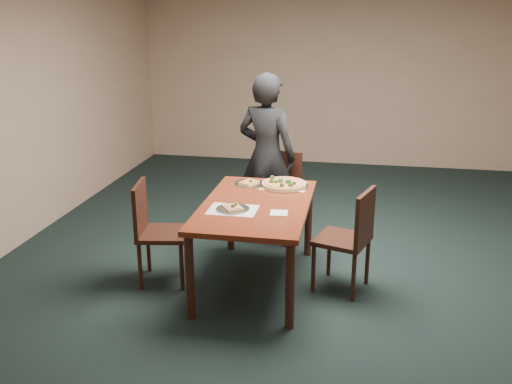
% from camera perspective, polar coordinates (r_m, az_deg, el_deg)
% --- Properties ---
extents(ground, '(8.00, 8.00, 0.00)m').
position_cam_1_polar(ground, '(5.37, 5.30, -7.94)').
color(ground, black).
rests_on(ground, ground).
extents(room_shell, '(8.00, 8.00, 8.00)m').
position_cam_1_polar(room_shell, '(4.87, 5.89, 10.81)').
color(room_shell, tan).
rests_on(room_shell, ground).
extents(dining_table, '(0.90, 1.50, 0.75)m').
position_cam_1_polar(dining_table, '(4.89, -0.00, -2.14)').
color(dining_table, '#5C2012').
rests_on(dining_table, ground).
extents(chair_far, '(0.50, 0.50, 0.91)m').
position_cam_1_polar(chair_far, '(5.99, 2.28, 0.24)').
color(chair_far, black).
rests_on(chair_far, ground).
extents(chair_left, '(0.48, 0.48, 0.91)m').
position_cam_1_polar(chair_left, '(5.06, -10.17, -3.43)').
color(chair_left, black).
rests_on(chair_left, ground).
extents(chair_right, '(0.53, 0.53, 0.91)m').
position_cam_1_polar(chair_right, '(4.89, 9.49, -4.19)').
color(chair_right, black).
rests_on(chair_right, ground).
extents(diner, '(0.72, 0.58, 1.73)m').
position_cam_1_polar(diner, '(5.92, 1.08, 3.56)').
color(diner, black).
rests_on(diner, ground).
extents(placemat_main, '(0.42, 0.32, 0.00)m').
position_cam_1_polar(placemat_main, '(5.33, 2.81, 0.61)').
color(placemat_main, white).
rests_on(placemat_main, dining_table).
extents(placemat_near, '(0.40, 0.30, 0.00)m').
position_cam_1_polar(placemat_near, '(4.70, -2.33, -1.78)').
color(placemat_near, white).
rests_on(placemat_near, dining_table).
extents(pizza_pan, '(0.46, 0.46, 0.07)m').
position_cam_1_polar(pizza_pan, '(5.32, 2.80, 0.83)').
color(pizza_pan, silver).
rests_on(pizza_pan, dining_table).
extents(slice_plate_near, '(0.28, 0.28, 0.06)m').
position_cam_1_polar(slice_plate_near, '(4.70, -2.33, -1.64)').
color(slice_plate_near, silver).
rests_on(slice_plate_near, dining_table).
extents(slice_plate_far, '(0.28, 0.28, 0.06)m').
position_cam_1_polar(slice_plate_far, '(5.38, -0.70, 0.91)').
color(slice_plate_far, silver).
rests_on(slice_plate_far, dining_table).
extents(napkin, '(0.15, 0.15, 0.01)m').
position_cam_1_polar(napkin, '(4.62, 2.31, -2.11)').
color(napkin, white).
rests_on(napkin, dining_table).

